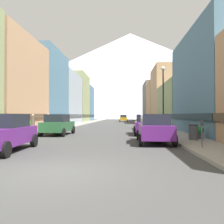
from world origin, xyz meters
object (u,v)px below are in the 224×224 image
(car_right_1, at_px, (146,124))
(parking_meter_near, at_px, (202,130))
(car_left_0, at_px, (3,132))
(car_driving_0, at_px, (123,118))
(potted_plant_0, at_px, (31,125))
(pedestrian_1, at_px, (33,124))
(potted_plant_1, at_px, (200,132))
(pedestrian_0, at_px, (65,121))
(trash_bin_right, at_px, (193,132))
(car_right_0, at_px, (154,128))
(streetlamp_right, at_px, (163,89))
(car_left_1, at_px, (58,125))
(pedestrian_2, at_px, (48,122))

(car_right_1, xyz_separation_m, parking_meter_near, (1.95, -9.06, 0.11))
(car_right_1, height_order, parking_meter_near, car_right_1)
(car_left_0, relative_size, car_driving_0, 1.02)
(potted_plant_0, xyz_separation_m, pedestrian_1, (0.75, -1.32, 0.19))
(potted_plant_1, distance_m, pedestrian_0, 20.60)
(parking_meter_near, relative_size, trash_bin_right, 1.36)
(car_right_0, height_order, pedestrian_0, pedestrian_0)
(pedestrian_0, bearing_deg, streetlamp_right, -43.50)
(car_left_0, distance_m, car_right_0, 8.44)
(car_left_1, bearing_deg, trash_bin_right, -24.59)
(trash_bin_right, distance_m, pedestrian_0, 20.78)
(parking_meter_near, distance_m, pedestrian_0, 23.36)
(pedestrian_1, bearing_deg, streetlamp_right, 1.66)
(car_left_1, relative_size, pedestrian_1, 2.66)
(pedestrian_2, bearing_deg, streetlamp_right, -18.26)
(parking_meter_near, distance_m, potted_plant_1, 4.48)
(car_left_0, distance_m, potted_plant_0, 11.32)
(car_right_0, bearing_deg, parking_meter_near, -55.45)
(pedestrian_2, bearing_deg, car_driving_0, 77.42)
(potted_plant_1, bearing_deg, trash_bin_right, -130.49)
(potted_plant_1, height_order, streetlamp_right, streetlamp_right)
(car_left_0, relative_size, trash_bin_right, 4.57)
(car_left_1, distance_m, pedestrian_1, 2.51)
(potted_plant_1, bearing_deg, car_right_1, 123.80)
(potted_plant_0, relative_size, streetlamp_right, 0.18)
(potted_plant_1, bearing_deg, car_right_0, -155.70)
(car_right_0, distance_m, potted_plant_1, 3.52)
(car_right_1, bearing_deg, car_left_0, -127.54)
(potted_plant_0, bearing_deg, pedestrian_0, 85.72)
(car_right_0, distance_m, streetlamp_right, 7.10)
(parking_meter_near, bearing_deg, potted_plant_1, 73.71)
(parking_meter_near, xyz_separation_m, potted_plant_1, (1.25, 4.28, -0.41))
(car_left_0, xyz_separation_m, car_right_0, (7.60, 3.67, 0.00))
(car_left_0, distance_m, car_right_1, 12.48)
(car_left_1, bearing_deg, car_driving_0, 82.29)
(pedestrian_1, bearing_deg, parking_meter_near, -35.94)
(car_left_0, bearing_deg, pedestrian_0, 96.68)
(pedestrian_0, relative_size, streetlamp_right, 0.28)
(trash_bin_right, xyz_separation_m, potted_plant_1, (0.65, 0.76, -0.04))
(car_left_0, distance_m, trash_bin_right, 11.05)
(potted_plant_0, bearing_deg, trash_bin_right, -25.95)
(car_left_0, relative_size, parking_meter_near, 3.37)
(potted_plant_0, bearing_deg, potted_plant_1, -22.28)
(car_right_1, bearing_deg, parking_meter_near, -77.86)
(pedestrian_1, bearing_deg, potted_plant_0, 119.69)
(car_right_1, relative_size, streetlamp_right, 0.76)
(car_driving_0, bearing_deg, streetlamp_right, -84.51)
(pedestrian_1, xyz_separation_m, pedestrian_2, (-0.00, 4.17, 0.05))
(potted_plant_0, height_order, streetlamp_right, streetlamp_right)
(car_right_0, height_order, parking_meter_near, car_right_0)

